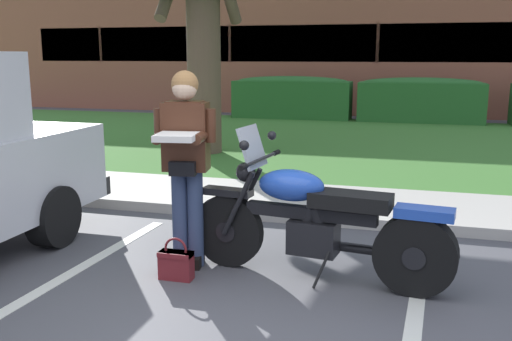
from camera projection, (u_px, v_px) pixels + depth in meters
curb_strip at (304, 217)px, 6.36m from camera, size 60.00×0.20×0.12m
concrete_walk at (317, 200)px, 7.16m from camera, size 60.00×1.50×0.08m
grass_lawn at (358, 143)px, 11.88m from camera, size 60.00×8.50×0.06m
stall_stripe_0 at (20, 303)px, 4.30m from camera, size 0.31×4.40×0.01m
motorcycle at (326, 223)px, 4.65m from camera, size 2.24×0.82×1.26m
rider_person at (186, 154)px, 4.86m from camera, size 0.53×0.62×1.70m
handbag at (176, 262)px, 4.73m from camera, size 0.28×0.13×0.36m
hedge_left at (292, 97)px, 16.20m from camera, size 3.33×0.90×1.24m
hedge_center_left at (421, 100)px, 15.26m from camera, size 3.27×0.90×1.24m
brick_building at (386, 48)px, 20.78m from camera, size 27.21×8.60×4.14m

